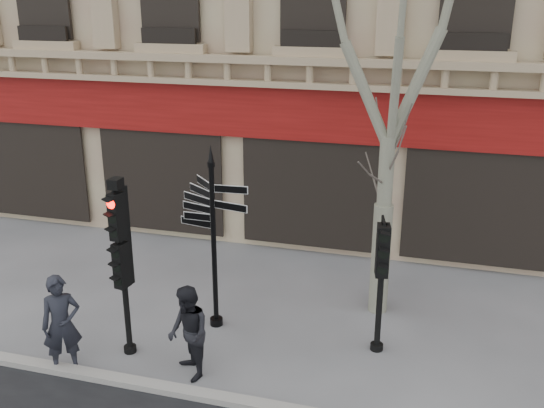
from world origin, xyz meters
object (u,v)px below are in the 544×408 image
at_px(pedestrian_a, 62,325).
at_px(traffic_signal_main, 121,246).
at_px(fingerpost, 213,208).
at_px(pedestrian_b, 188,333).
at_px(traffic_signal_secondary, 382,264).

bearing_deg(pedestrian_a, traffic_signal_main, 9.19).
distance_m(fingerpost, traffic_signal_main, 1.85).
bearing_deg(traffic_signal_main, pedestrian_b, -6.75).
distance_m(traffic_signal_secondary, pedestrian_a, 5.69).
bearing_deg(pedestrian_b, traffic_signal_secondary, 78.91).
relative_size(traffic_signal_main, pedestrian_b, 1.99).
bearing_deg(traffic_signal_secondary, fingerpost, 168.51).
relative_size(traffic_signal_secondary, pedestrian_a, 1.38).
bearing_deg(pedestrian_a, fingerpost, 10.95).
xyz_separation_m(traffic_signal_main, traffic_signal_secondary, (4.40, 1.32, -0.37)).
distance_m(fingerpost, pedestrian_a, 3.35).
xyz_separation_m(traffic_signal_secondary, pedestrian_a, (-5.20, -2.14, -0.85)).
relative_size(traffic_signal_main, traffic_signal_secondary, 1.34).
xyz_separation_m(fingerpost, traffic_signal_main, (-1.20, -1.36, -0.37)).
distance_m(traffic_signal_main, traffic_signal_secondary, 4.61).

